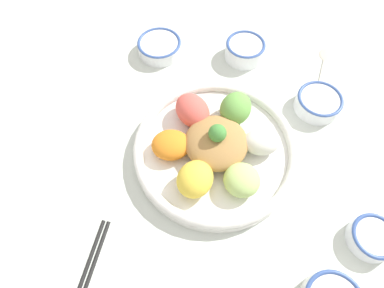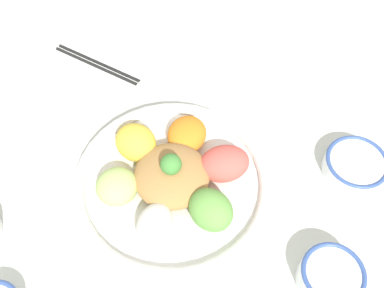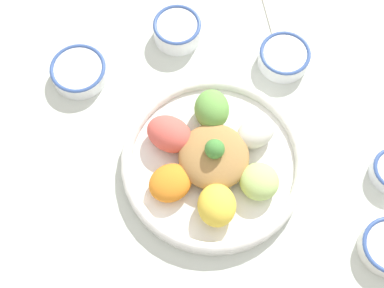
% 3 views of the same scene
% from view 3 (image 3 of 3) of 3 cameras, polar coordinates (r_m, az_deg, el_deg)
% --- Properties ---
extents(ground_plane, '(2.40, 2.40, 0.00)m').
position_cam_3_polar(ground_plane, '(0.97, 3.26, -4.04)').
color(ground_plane, silver).
extents(salad_platter, '(0.33, 0.33, 0.10)m').
position_cam_3_polar(salad_platter, '(0.96, 2.23, -1.70)').
color(salad_platter, white).
rests_on(salad_platter, ground_plane).
extents(sauce_bowl_dark, '(0.10, 0.10, 0.04)m').
position_cam_3_polar(sauce_bowl_dark, '(1.09, -1.59, 12.11)').
color(sauce_bowl_dark, white).
rests_on(sauce_bowl_dark, ground_plane).
extents(rice_bowl_plain, '(0.11, 0.11, 0.03)m').
position_cam_3_polar(rice_bowl_plain, '(1.07, -11.98, 7.61)').
color(rice_bowl_plain, white).
rests_on(rice_bowl_plain, ground_plane).
extents(sauce_bowl_far, '(0.10, 0.10, 0.04)m').
position_cam_3_polar(sauce_bowl_far, '(1.07, 9.81, 9.17)').
color(sauce_bowl_far, white).
rests_on(sauce_bowl_far, ground_plane).
extents(serving_spoon_main, '(0.08, 0.14, 0.01)m').
position_cam_3_polar(serving_spoon_main, '(1.17, 7.85, 15.00)').
color(serving_spoon_main, beige).
rests_on(serving_spoon_main, ground_plane).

